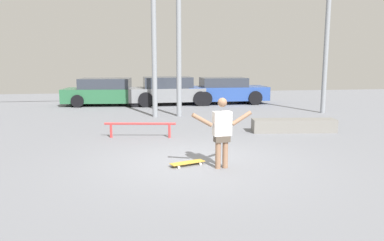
{
  "coord_description": "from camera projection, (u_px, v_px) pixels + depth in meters",
  "views": [
    {
      "loc": [
        -1.32,
        -8.04,
        2.28
      ],
      "look_at": [
        0.19,
        1.6,
        0.67
      ],
      "focal_mm": 35.0,
      "sensor_mm": 36.0,
      "label": 1
    }
  ],
  "objects": [
    {
      "name": "parked_car_grey",
      "position": [
        170.0,
        91.0,
        18.89
      ],
      "size": [
        4.35,
        2.05,
        1.39
      ],
      "rotation": [
        0.0,
        0.0,
        0.03
      ],
      "color": "slate",
      "rests_on": "ground_plane"
    },
    {
      "name": "parked_car_blue",
      "position": [
        226.0,
        91.0,
        19.34
      ],
      "size": [
        4.14,
        1.89,
        1.34
      ],
      "rotation": [
        0.0,
        0.0,
        0.0
      ],
      "color": "#284793",
      "rests_on": "ground_plane"
    },
    {
      "name": "parked_car_green",
      "position": [
        108.0,
        92.0,
        18.62
      ],
      "size": [
        4.57,
        2.21,
        1.34
      ],
      "rotation": [
        0.0,
        0.0,
        -0.1
      ],
      "color": "#28603D",
      "rests_on": "ground_plane"
    },
    {
      "name": "grind_box",
      "position": [
        294.0,
        126.0,
        11.8
      ],
      "size": [
        2.66,
        0.86,
        0.41
      ],
      "primitive_type": "cube",
      "rotation": [
        0.0,
        0.0,
        -0.12
      ],
      "color": "slate",
      "rests_on": "ground_plane"
    },
    {
      "name": "skateboarder",
      "position": [
        222.0,
        130.0,
        7.78
      ],
      "size": [
        1.32,
        0.24,
        1.49
      ],
      "rotation": [
        0.0,
        0.0,
        0.12
      ],
      "color": "#8C664C",
      "rests_on": "ground_plane"
    },
    {
      "name": "ground_plane",
      "position": [
        195.0,
        162.0,
        8.41
      ],
      "size": [
        36.0,
        36.0,
        0.0
      ],
      "primitive_type": "plane",
      "color": "slate"
    },
    {
      "name": "skateboard",
      "position": [
        187.0,
        163.0,
        8.09
      ],
      "size": [
        0.8,
        0.46,
        0.08
      ],
      "rotation": [
        0.0,
        0.0,
        0.35
      ],
      "color": "gold",
      "rests_on": "ground_plane"
    },
    {
      "name": "canopy_support_right",
      "position": [
        256.0,
        14.0,
        14.93
      ],
      "size": [
        6.4,
        0.2,
        6.61
      ],
      "color": "gray",
      "rests_on": "ground_plane"
    },
    {
      "name": "grind_rail",
      "position": [
        140.0,
        126.0,
        10.92
      ],
      "size": [
        2.07,
        0.4,
        0.45
      ],
      "rotation": [
        0.0,
        0.0,
        -0.16
      ],
      "color": "red",
      "rests_on": "ground_plane"
    },
    {
      "name": "canopy_support_left",
      "position": [
        69.0,
        11.0,
        13.83
      ],
      "size": [
        6.4,
        0.2,
        6.61
      ],
      "color": "gray",
      "rests_on": "ground_plane"
    }
  ]
}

